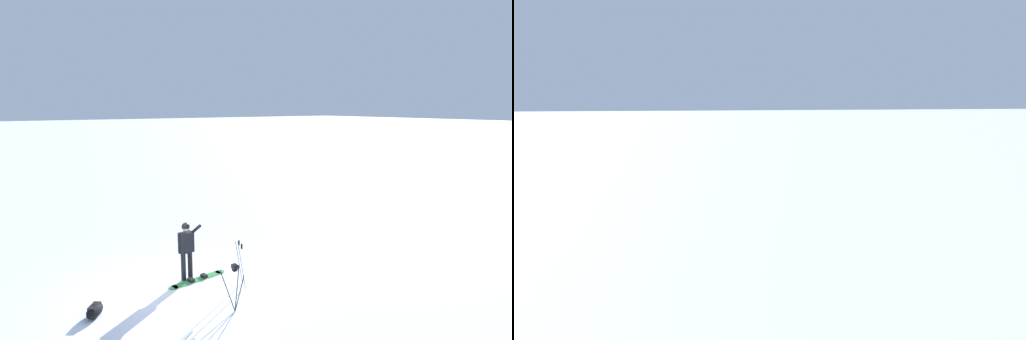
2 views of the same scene
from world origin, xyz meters
The scene contains 6 objects.
ground_plane centered at (0.00, 0.00, 0.00)m, with size 300.00×300.00×0.00m, color white.
snowboarder centered at (-0.68, -0.57, 1.05)m, with size 0.52×0.65×1.74m.
snowboard centered at (-0.92, -0.37, 0.02)m, with size 1.85×0.47×0.10m.
gear_bag_large centered at (2.01, 0.09, 0.16)m, with size 0.61×0.67×0.30m.
camera_tripod centered at (-0.92, 1.75, 0.88)m, with size 0.58×0.62×1.22m.
ski_poles centered at (-1.74, 0.68, 0.85)m, with size 0.30×0.36×1.29m.
Camera 1 is at (3.60, 9.44, 4.99)m, focal length 27.25 mm.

